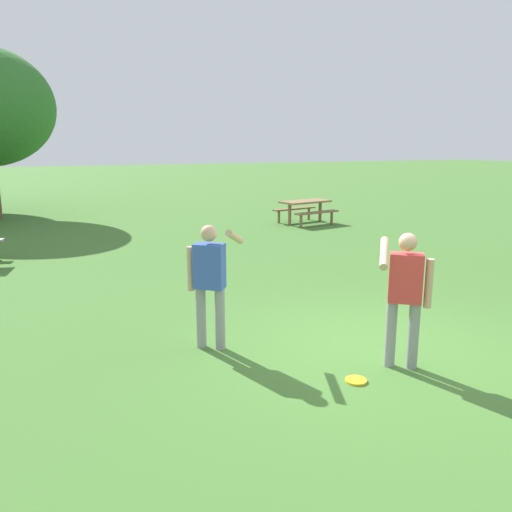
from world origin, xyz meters
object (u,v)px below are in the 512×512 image
object	(u,v)px
frisbee	(356,380)
picnic_table_far	(305,207)
person_thrower	(210,277)
person_catcher	(405,291)

from	to	relation	value
frisbee	picnic_table_far	bearing A→B (deg)	64.98
person_thrower	picnic_table_far	world-z (taller)	person_thrower
person_thrower	frisbee	xyz separation A→B (m)	(1.21, -1.57, -0.95)
person_thrower	frisbee	distance (m)	2.20
person_thrower	frisbee	world-z (taller)	person_thrower
person_catcher	picnic_table_far	xyz separation A→B (m)	(4.21, 10.42, -0.40)
person_thrower	person_catcher	bearing A→B (deg)	-37.12
person_catcher	frisbee	size ratio (longest dim) A/B	6.68
picnic_table_far	frisbee	bearing A→B (deg)	-115.02
person_catcher	frisbee	bearing A→B (deg)	-170.19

